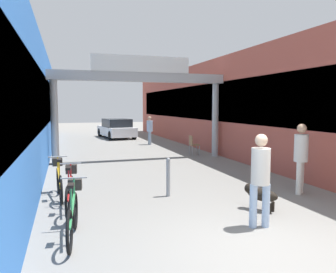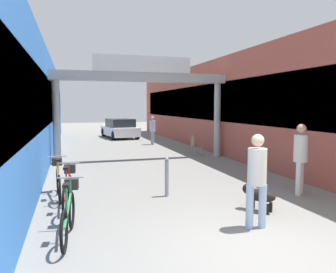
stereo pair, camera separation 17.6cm
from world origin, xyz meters
name	(u,v)px [view 1 (the left image)]	position (x,y,z in m)	size (l,w,h in m)	color
ground_plane	(271,251)	(0.00, 0.00, 0.00)	(80.00, 80.00, 0.00)	gray
storefront_left	(12,107)	(-5.09, 11.00, 2.19)	(3.00, 26.00, 4.37)	blue
storefront_right	(229,107)	(5.09, 11.00, 2.19)	(3.00, 26.00, 4.37)	#B25142
arcade_sign_gateway	(141,87)	(0.00, 8.93, 2.99)	(7.40, 0.47, 4.21)	#B2B2B2
pedestrian_with_dog	(260,174)	(0.39, 0.93, 0.99)	(0.40, 0.40, 1.73)	#A5BFE0
pedestrian_companion	(301,154)	(2.67, 2.62, 1.03)	(0.48, 0.48, 1.78)	silver
pedestrian_carrying_crate	(150,129)	(1.65, 13.99, 0.93)	(0.36, 0.39, 1.63)	#8C9EB2
dog_on_leash	(260,194)	(0.96, 1.79, 0.34)	(0.62, 0.76, 0.55)	black
bicycle_green_nearest	(73,212)	(-2.89, 1.47, 0.44)	(0.46, 1.69, 0.98)	black
bicycle_red_second	(70,190)	(-2.92, 3.01, 0.44)	(0.46, 1.69, 0.98)	black
bicycle_orange_third	(59,180)	(-3.15, 4.10, 0.44)	(0.46, 1.69, 0.98)	black
bollard_post_metal	(168,177)	(-0.58, 3.41, 0.49)	(0.10, 0.10, 0.97)	gray
cafe_chair_wood_nearer	(193,143)	(2.51, 9.48, 0.54)	(0.41, 0.41, 0.89)	gray
parked_car_white	(116,129)	(0.43, 18.55, 0.64)	(2.27, 4.20, 1.33)	silver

